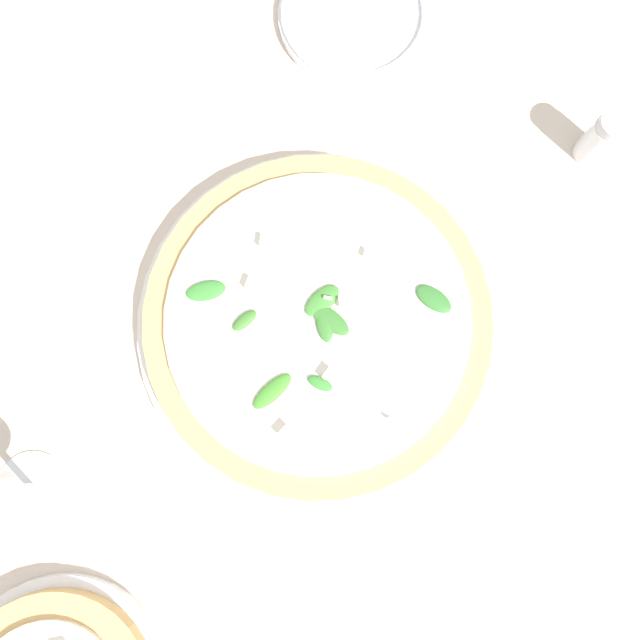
{
  "coord_description": "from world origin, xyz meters",
  "views": [
    {
      "loc": [
        -0.0,
        -0.11,
        0.61
      ],
      "look_at": [
        -0.03,
        -0.01,
        0.03
      ],
      "focal_mm": 35.0,
      "sensor_mm": 36.0,
      "label": 1
    }
  ],
  "objects": [
    {
      "name": "side_plate_white",
      "position": [
        -0.08,
        0.33,
        0.01
      ],
      "size": [
        0.17,
        0.17,
        0.02
      ],
      "color": "white",
      "rests_on": "ground_plane"
    },
    {
      "name": "pizza_arugula_main",
      "position": [
        -0.03,
        -0.01,
        0.02
      ],
      "size": [
        0.36,
        0.36,
        0.05
      ],
      "color": "white",
      "rests_on": "ground_plane"
    },
    {
      "name": "shaker_pepper",
      "position": [
        0.2,
        0.24,
        0.03
      ],
      "size": [
        0.03,
        0.03,
        0.07
      ],
      "color": "silver",
      "rests_on": "ground_plane"
    },
    {
      "name": "ground_plane",
      "position": [
        0.0,
        0.0,
        0.0
      ],
      "size": [
        6.0,
        6.0,
        0.0
      ],
      "primitive_type": "plane",
      "color": "beige"
    }
  ]
}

